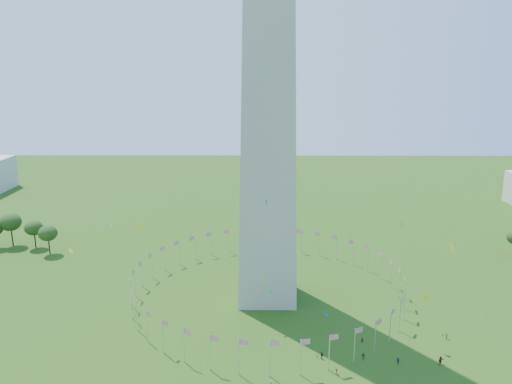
% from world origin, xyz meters
% --- Properties ---
extents(washington_monument, '(16.80, 16.80, 169.00)m').
position_xyz_m(washington_monument, '(0.00, 50.00, 84.50)').
color(washington_monument, '#B1AD9D').
rests_on(washington_monument, ground).
extents(flag_ring, '(80.24, 80.24, 9.00)m').
position_xyz_m(flag_ring, '(-0.00, 50.00, 4.50)').
color(flag_ring, silver).
rests_on(flag_ring, ground).
extents(kites_aloft, '(126.99, 73.05, 36.61)m').
position_xyz_m(kites_aloft, '(8.18, 24.68, 18.72)').
color(kites_aloft, yellow).
rests_on(kites_aloft, ground).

